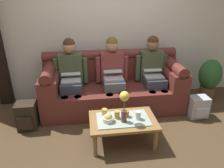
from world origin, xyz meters
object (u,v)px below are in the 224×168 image
couch (113,87)px  backpack_right (198,107)px  cup_near_right (138,115)px  backpack_left (27,116)px  person_left (71,73)px  flower_vase (124,103)px  cup_far_center (117,115)px  cup_far_left (104,112)px  snack_bowl (108,119)px  potted_plant (209,78)px  coffee_table (123,122)px  person_middle (113,71)px  person_right (152,70)px  cup_near_left (126,114)px

couch → backpack_right: bearing=-22.1°
cup_near_right → backpack_left: size_ratio=0.27×
person_left → flower_vase: person_left is taller
cup_far_center → backpack_left: 1.38m
flower_vase → cup_far_left: bearing=144.5°
backpack_left → cup_near_right: bearing=-19.2°
snack_bowl → person_left: bearing=115.4°
cup_far_center → potted_plant: potted_plant is taller
backpack_left → coffee_table: bearing=-20.5°
coffee_table → potted_plant: 2.08m
person_left → backpack_left: bearing=-143.3°
cup_near_right → cup_far_left: cup_near_right is taller
potted_plant → couch: bearing=-179.3°
person_middle → potted_plant: (1.81, 0.03, -0.23)m
person_middle → person_right: 0.69m
couch → flower_vase: size_ratio=5.47×
backpack_left → snack_bowl: bearing=-25.3°
cup_far_left → backpack_left: bearing=160.2°
cup_far_left → coffee_table: bearing=-23.6°
couch → flower_vase: couch is taller
cup_far_center → potted_plant: 2.13m
couch → person_left: (-0.69, -0.00, 0.29)m
person_middle → cup_near_left: (0.05, -0.95, -0.25)m
potted_plant → flower_vase: bearing=-148.9°
coffee_table → potted_plant: bearing=29.6°
flower_vase → cup_far_left: flower_vase is taller
person_right → coffee_table: size_ratio=1.39×
couch → potted_plant: size_ratio=2.99×
backpack_right → backpack_left: (-2.69, 0.05, 0.03)m
snack_bowl → cup_near_right: size_ratio=1.30×
cup_near_left → flower_vase: bearing=-116.6°
flower_vase → backpack_left: (-1.35, 0.57, -0.44)m
person_right → potted_plant: 1.14m
coffee_table → backpack_left: 1.45m
person_middle → coffee_table: (0.00, -1.00, -0.34)m
cup_near_left → snack_bowl: bearing=-162.0°
couch → cup_far_left: size_ratio=22.66×
person_right → cup_far_center: (-0.77, -0.97, -0.24)m
person_left → person_middle: (0.69, -0.00, 0.00)m
flower_vase → couch: bearing=90.0°
snack_bowl → cup_far_left: bearing=102.7°
person_right → cup_near_right: size_ratio=11.01×
couch → coffee_table: couch is taller
cup_far_center → backpack_left: cup_far_center is taller
person_left → person_middle: 0.69m
couch → cup_far_center: couch is taller
person_right → person_middle: bearing=-180.0°
flower_vase → cup_near_right: bearing=9.2°
person_middle → coffee_table: person_middle is taller
coffee_table → person_left: bearing=124.7°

